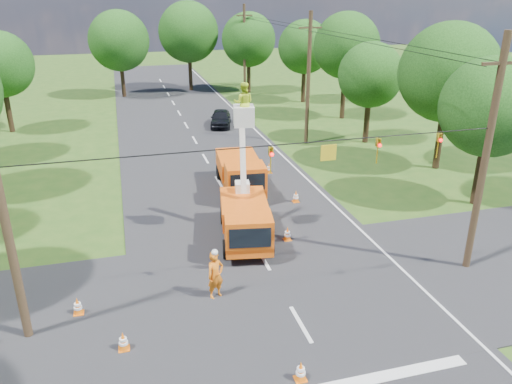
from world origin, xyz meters
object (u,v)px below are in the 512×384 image
object	(u,v)px
pole_right_far	(244,50)
distant_car	(221,118)
tree_right_a	(491,107)
tree_far_a	(119,41)
traffic_cone_3	(296,197)
tree_right_c	(371,75)
traffic_cone_5	(78,306)
tree_far_c	(249,40)
bucket_truck	(245,209)
ground_worker	(215,275)
traffic_cone_2	(287,234)
traffic_cone_7	(269,168)
pole_left	(5,221)
tree_right_b	(449,73)
pole_right_mid	(308,78)
tree_right_e	(305,47)
tree_left_f	(0,64)
pole_right_near	(486,157)
traffic_cone_0	(301,371)
second_truck	(240,172)
traffic_cone_4	(123,341)
tree_right_d	(346,46)
tree_far_b	(188,32)

from	to	relation	value
pole_right_far	distant_car	bearing A→B (deg)	-112.98
tree_right_a	tree_far_a	world-z (taller)	tree_far_a
traffic_cone_3	tree_right_c	distance (m)	14.82
traffic_cone_5	tree_right_c	world-z (taller)	tree_right_c
distant_car	tree_far_c	xyz separation A→B (m)	(6.50, 14.97, 5.33)
bucket_truck	tree_far_c	bearing A→B (deg)	85.00
ground_worker	traffic_cone_2	xyz separation A→B (m)	(4.29, 3.84, -0.64)
traffic_cone_7	bucket_truck	bearing A→B (deg)	-113.57
traffic_cone_3	pole_left	world-z (taller)	pole_left
tree_right_c	tree_right_b	bearing A→B (deg)	-75.58
pole_right_mid	tree_right_e	xyz separation A→B (m)	(5.30, 15.00, 0.70)
traffic_cone_3	tree_left_f	world-z (taller)	tree_left_f
traffic_cone_5	pole_right_near	xyz separation A→B (m)	(16.36, -0.86, 4.75)
traffic_cone_2	traffic_cone_7	world-z (taller)	same
ground_worker	traffic_cone_7	bearing A→B (deg)	41.85
traffic_cone_0	tree_right_a	distance (m)	18.68
bucket_truck	second_truck	xyz separation A→B (m)	(1.31, 6.39, -0.47)
second_truck	tree_far_c	bearing A→B (deg)	79.71
pole_right_far	traffic_cone_5	bearing A→B (deg)	-112.68
second_truck	tree_left_f	xyz separation A→B (m)	(-15.82, 18.54, 4.50)
traffic_cone_4	traffic_cone_7	distance (m)	18.45
traffic_cone_2	tree_right_e	bearing A→B (deg)	68.33
tree_right_d	tree_far_a	size ratio (longest dim) A/B	1.02
traffic_cone_0	tree_right_e	size ratio (longest dim) A/B	0.08
tree_right_a	traffic_cone_0	bearing A→B (deg)	-143.75
pole_right_far	tree_right_a	distance (m)	34.37
traffic_cone_2	pole_right_mid	bearing A→B (deg)	66.27
pole_right_far	tree_far_c	world-z (taller)	pole_right_far
pole_right_near	tree_right_c	distance (m)	19.57
tree_far_a	tree_left_f	bearing A→B (deg)	-127.01
bucket_truck	traffic_cone_7	bearing A→B (deg)	76.27
tree_left_f	tree_right_c	bearing A→B (deg)	-21.45
pole_right_near	tree_right_d	world-z (taller)	pole_right_near
tree_right_e	pole_left	bearing A→B (deg)	-123.65
tree_left_f	tree_right_e	size ratio (longest dim) A/B	0.97
pole_right_far	tree_far_b	bearing A→B (deg)	137.73
traffic_cone_0	tree_right_c	xyz separation A→B (m)	(14.17, 23.61, 4.95)
ground_worker	traffic_cone_2	distance (m)	5.79
tree_right_d	second_truck	bearing A→B (deg)	-131.55
distant_car	traffic_cone_2	size ratio (longest dim) A/B	6.06
tree_left_f	traffic_cone_4	bearing A→B (deg)	-74.91
distant_car	pole_right_near	world-z (taller)	pole_right_near
pole_right_mid	pole_right_far	distance (m)	20.00
tree_right_c	tree_right_d	distance (m)	8.27
pole_left	tree_far_c	bearing A→B (deg)	65.66
traffic_cone_3	traffic_cone_2	bearing A→B (deg)	-114.50
traffic_cone_2	tree_far_c	world-z (taller)	tree_far_c
traffic_cone_5	tree_far_b	xyz separation A→B (m)	(10.86, 44.14, 6.45)
traffic_cone_2	pole_right_near	world-z (taller)	pole_right_near
ground_worker	traffic_cone_5	distance (m)	5.27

